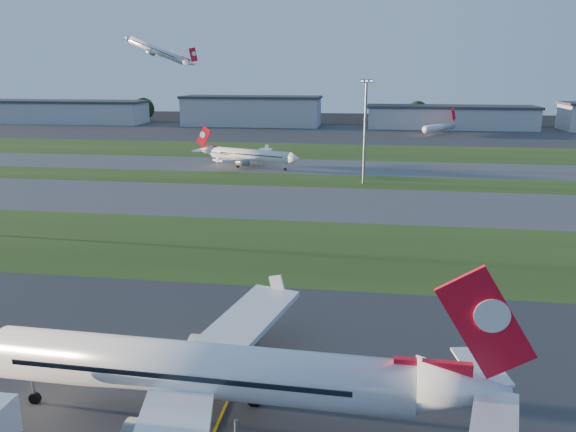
% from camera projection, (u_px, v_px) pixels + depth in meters
% --- Properties ---
extents(grass_strip_a, '(300.00, 34.00, 0.01)m').
position_uv_depth(grass_strip_a, '(264.00, 247.00, 91.18)').
color(grass_strip_a, '#2B4416').
rests_on(grass_strip_a, ground).
extents(taxiway_a, '(300.00, 32.00, 0.01)m').
position_uv_depth(taxiway_a, '(292.00, 202.00, 122.78)').
color(taxiway_a, '#515154').
rests_on(taxiway_a, ground).
extents(grass_strip_b, '(300.00, 18.00, 0.01)m').
position_uv_depth(grass_strip_b, '(306.00, 180.00, 146.72)').
color(grass_strip_b, '#2B4416').
rests_on(grass_strip_b, ground).
extents(taxiway_b, '(300.00, 26.00, 0.01)m').
position_uv_depth(taxiway_b, '(314.00, 167.00, 167.79)').
color(taxiway_b, '#515154').
rests_on(taxiway_b, ground).
extents(grass_strip_c, '(300.00, 40.00, 0.01)m').
position_uv_depth(grass_strip_c, '(323.00, 151.00, 199.38)').
color(grass_strip_c, '#2B4416').
rests_on(grass_strip_c, ground).
extents(apron_far, '(400.00, 80.00, 0.01)m').
position_uv_depth(apron_far, '(334.00, 133.00, 256.84)').
color(apron_far, '#333335').
rests_on(apron_far, ground).
extents(airliner_parked, '(42.39, 35.96, 13.23)m').
position_uv_depth(airliner_parked, '(202.00, 371.00, 44.72)').
color(airliner_parked, white).
rests_on(airliner_parked, ground).
extents(airliner_taxiing, '(31.73, 26.83, 10.33)m').
position_uv_depth(airliner_taxiing, '(250.00, 155.00, 165.53)').
color(airliner_taxiing, white).
rests_on(airliner_taxiing, ground).
extents(airliner_departing, '(32.15, 27.29, 10.04)m').
position_uv_depth(airliner_departing, '(157.00, 51.00, 251.37)').
color(airliner_departing, white).
extents(mini_jet_near, '(17.14, 24.86, 9.48)m').
position_uv_depth(mini_jet_near, '(440.00, 127.00, 250.94)').
color(mini_jet_near, white).
rests_on(mini_jet_near, ground).
extents(light_mast_centre, '(3.20, 0.70, 25.80)m').
position_uv_depth(light_mast_centre, '(365.00, 125.00, 138.97)').
color(light_mast_centre, gray).
rests_on(light_mast_centre, ground).
extents(hangar_far_west, '(91.80, 23.00, 12.20)m').
position_uv_depth(hangar_far_west, '(63.00, 112.00, 305.14)').
color(hangar_far_west, '#9A9CA1').
rests_on(hangar_far_west, ground).
extents(hangar_west, '(71.40, 23.00, 15.20)m').
position_uv_depth(hangar_west, '(252.00, 111.00, 289.98)').
color(hangar_west, '#9A9CA1').
rests_on(hangar_west, ground).
extents(hangar_east, '(81.60, 23.00, 11.20)m').
position_uv_depth(hangar_east, '(450.00, 117.00, 276.40)').
color(hangar_east, '#9A9CA1').
rests_on(hangar_east, ground).
extents(tree_far_west, '(11.00, 11.00, 12.00)m').
position_uv_depth(tree_far_west, '(10.00, 109.00, 323.13)').
color(tree_far_west, black).
rests_on(tree_far_west, ground).
extents(tree_west, '(12.10, 12.10, 13.20)m').
position_uv_depth(tree_west, '(143.00, 109.00, 313.62)').
color(tree_west, black).
rests_on(tree_west, ground).
extents(tree_mid_west, '(9.90, 9.90, 10.80)m').
position_uv_depth(tree_mid_west, '(302.00, 113.00, 297.44)').
color(tree_mid_west, black).
rests_on(tree_mid_west, ground).
extents(tree_mid_east, '(11.55, 11.55, 12.60)m').
position_uv_depth(tree_mid_east, '(417.00, 112.00, 291.62)').
color(tree_mid_east, black).
rests_on(tree_mid_east, ground).
extents(tree_east, '(10.45, 10.45, 11.40)m').
position_uv_depth(tree_east, '(571.00, 115.00, 279.31)').
color(tree_east, black).
rests_on(tree_east, ground).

